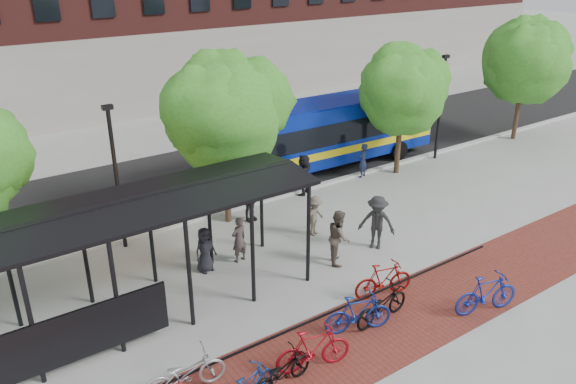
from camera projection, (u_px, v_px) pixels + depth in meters
ground at (343, 233)px, 20.82m from camera, size 160.00×160.00×0.00m
asphalt_street at (236, 169)px, 26.85m from camera, size 160.00×8.00×0.01m
curb at (282, 195)px, 23.81m from camera, size 160.00×0.25×0.12m
brick_strip at (401, 318)px, 16.00m from camera, size 24.00×3.00×0.01m
bike_rack_rail at (346, 318)px, 16.01m from camera, size 12.00×0.05×0.95m
bus_shelter at (125, 221)px, 15.02m from camera, size 10.60×3.07×3.60m
tree_b at (225, 108)px, 20.05m from camera, size 5.15×4.20×6.47m
tree_c at (404, 87)px, 24.90m from camera, size 4.66×3.80×5.92m
tree_d at (527, 57)px, 29.43m from camera, size 5.39×4.40×6.55m
lamp_post_left at (116, 174)px, 18.78m from camera, size 0.35×0.20×5.12m
lamp_post_right at (441, 105)px, 27.13m from camera, size 0.35×0.20×5.12m
bus at (322, 130)px, 26.38m from camera, size 11.93×3.08×3.20m
bike_2 at (185, 373)px, 13.20m from camera, size 2.06×0.93×1.05m
bike_4 at (282, 372)px, 13.32m from camera, size 1.84×0.86×0.93m
bike_5 at (313, 349)px, 13.88m from camera, size 2.05×1.06×1.19m
bike_7 at (358, 313)px, 15.26m from camera, size 1.99×1.17×1.15m
bike_8 at (382, 305)px, 15.72m from camera, size 2.05×0.87×1.05m
bike_9 at (383, 280)px, 16.83m from camera, size 1.97×1.00×1.14m
bike_11 at (487, 294)px, 16.06m from camera, size 2.13×1.12×1.23m
pedestrian_0 at (205, 250)px, 18.09m from camera, size 0.82×0.61×1.54m
pedestrian_1 at (239, 240)px, 18.64m from camera, size 0.65×0.49×1.62m
pedestrian_3 at (315, 216)px, 20.40m from camera, size 1.13×0.90×1.52m
pedestrian_4 at (250, 199)px, 21.43m from camera, size 1.07×0.47×1.80m
pedestrian_5 at (304, 175)px, 23.79m from camera, size 1.69×1.27×1.77m
pedestrian_7 at (363, 160)px, 25.61m from camera, size 0.68×0.57×1.60m
pedestrian_8 at (339, 237)px, 18.54m from camera, size 1.10×1.16×1.88m
pedestrian_9 at (377, 222)px, 19.41m from camera, size 1.35×1.46×1.97m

